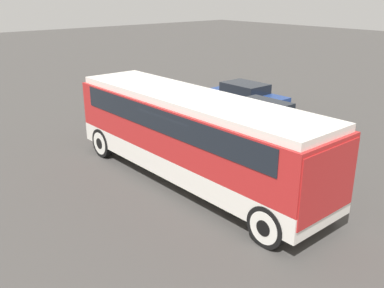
{
  "coord_description": "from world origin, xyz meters",
  "views": [
    {
      "loc": [
        9.94,
        -8.51,
        6.03
      ],
      "look_at": [
        0.0,
        0.0,
        1.33
      ],
      "focal_mm": 40.0,
      "sensor_mm": 36.0,
      "label": 1
    }
  ],
  "objects": [
    {
      "name": "parked_car_mid",
      "position": [
        -5.13,
        8.23,
        0.7
      ],
      "size": [
        4.4,
        1.87,
        1.4
      ],
      "color": "navy",
      "rests_on": "ground_plane"
    },
    {
      "name": "ground_plane",
      "position": [
        0.0,
        0.0,
        0.0
      ],
      "size": [
        120.0,
        120.0,
        0.0
      ],
      "primitive_type": "plane",
      "color": "#423F3D"
    },
    {
      "name": "tour_bus",
      "position": [
        0.1,
        0.0,
        1.79
      ],
      "size": [
        10.07,
        2.52,
        2.95
      ],
      "color": "silver",
      "rests_on": "ground_plane"
    },
    {
      "name": "parked_car_near",
      "position": [
        -1.98,
        6.0,
        0.69
      ],
      "size": [
        4.47,
        1.93,
        1.36
      ],
      "color": "black",
      "rests_on": "ground_plane"
    }
  ]
}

